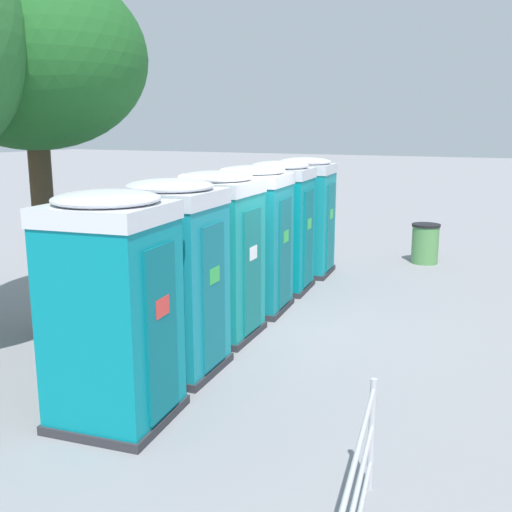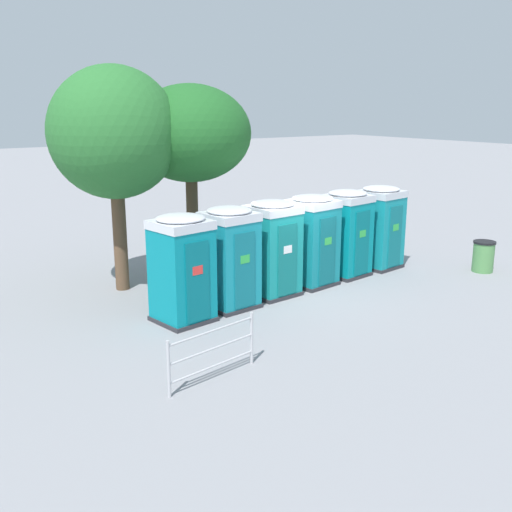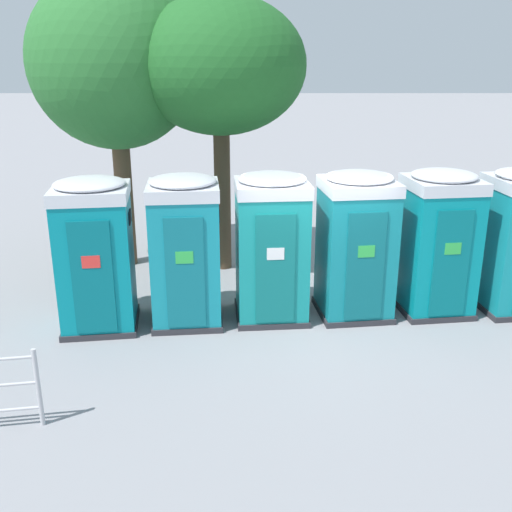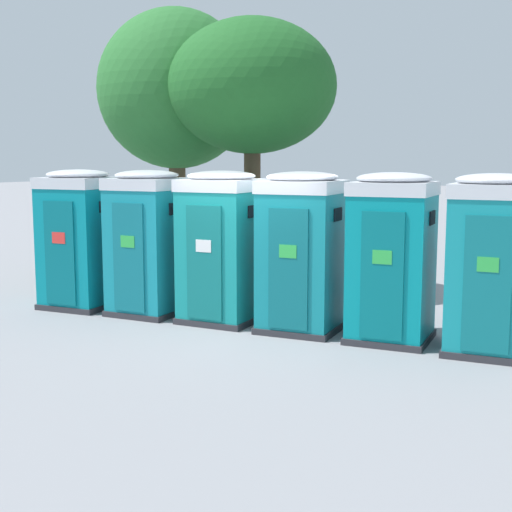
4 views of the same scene
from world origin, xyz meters
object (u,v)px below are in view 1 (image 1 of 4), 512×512
at_px(portapotty_0, 113,308).
at_px(portapotty_2, 217,254).
at_px(trash_can, 425,243).
at_px(portapotty_1, 173,276).
at_px(portapotty_5, 305,216).
at_px(event_barrier, 357,496).
at_px(portapotty_4, 280,226).
at_px(street_tree_1, 32,60).
at_px(portapotty_3, 253,238).

relative_size(portapotty_0, portapotty_2, 1.00).
height_order(portapotty_0, trash_can, portapotty_0).
bearing_deg(portapotty_0, portapotty_1, 8.32).
relative_size(portapotty_5, event_barrier, 1.25).
height_order(portapotty_1, portapotty_5, same).
relative_size(portapotty_5, trash_can, 2.70).
bearing_deg(portapotty_4, portapotty_5, 2.68).
xyz_separation_m(portapotty_2, portapotty_4, (2.90, 0.26, 0.00)).
relative_size(portapotty_1, street_tree_1, 0.46).
bearing_deg(portapotty_5, trash_can, -44.73).
bearing_deg(portapotty_1, portapotty_3, 5.90).
relative_size(portapotty_0, portapotty_1, 1.00).
bearing_deg(portapotty_4, portapotty_1, -174.16).
bearing_deg(portapotty_3, portapotty_0, -173.29).
bearing_deg(portapotty_0, portapotty_5, 5.70).
distance_m(portapotty_0, portapotty_1, 1.46).
distance_m(portapotty_2, portapotty_4, 2.91).
distance_m(portapotty_5, event_barrier, 9.11).
relative_size(portapotty_3, event_barrier, 1.25).
height_order(portapotty_3, portapotty_4, same).
distance_m(portapotty_1, event_barrier, 4.14).
distance_m(portapotty_1, street_tree_1, 3.96).
bearing_deg(portapotty_4, event_barrier, -151.54).
xyz_separation_m(portapotty_0, portapotty_5, (7.24, 0.72, 0.00)).
bearing_deg(event_barrier, portapotty_5, 24.45).
bearing_deg(portapotty_3, portapotty_4, 5.72).
distance_m(portapotty_4, portapotty_5, 1.46).
bearing_deg(portapotty_0, trash_can, -8.85).
bearing_deg(portapotty_1, portapotty_5, 5.05).
xyz_separation_m(portapotty_5, street_tree_1, (-5.32, 2.20, 2.85)).
xyz_separation_m(portapotty_3, street_tree_1, (-2.41, 2.41, 2.85)).
relative_size(portapotty_0, trash_can, 2.70).
bearing_deg(portapotty_4, trash_can, -30.09).
xyz_separation_m(portapotty_0, portapotty_2, (2.89, 0.39, -0.00)).
distance_m(portapotty_1, portapotty_3, 2.91).
distance_m(portapotty_0, portapotty_4, 5.82).
height_order(portapotty_1, street_tree_1, street_tree_1).
bearing_deg(event_barrier, portapotty_0, 71.35).
distance_m(portapotty_3, trash_can, 5.55).
height_order(portapotty_0, street_tree_1, street_tree_1).
xyz_separation_m(portapotty_1, portapotty_5, (5.80, 0.51, -0.00)).
bearing_deg(portapotty_2, portapotty_3, 4.62).
height_order(portapotty_5, event_barrier, portapotty_5).
xyz_separation_m(trash_can, event_barrier, (-10.49, -1.56, 0.09)).
xyz_separation_m(portapotty_1, trash_can, (8.02, -1.68, -0.81)).
height_order(portapotty_5, trash_can, portapotty_5).
relative_size(portapotty_2, portapotty_3, 1.00).
xyz_separation_m(portapotty_0, trash_can, (9.46, -1.47, -0.81)).
xyz_separation_m(portapotty_3, portapotty_5, (2.90, 0.21, 0.00)).
height_order(portapotty_0, portapotty_4, same).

